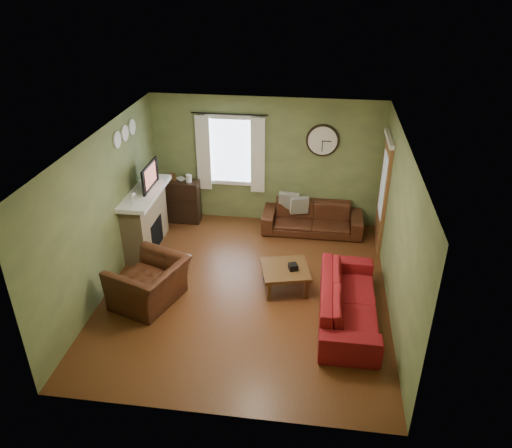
# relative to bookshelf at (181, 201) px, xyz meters

# --- Properties ---
(floor) EXTENTS (4.60, 5.20, 0.00)m
(floor) POSITION_rel_bookshelf_xyz_m (1.72, -2.28, -0.45)
(floor) COLOR #562E15
(floor) RESTS_ON ground
(ceiling) EXTENTS (4.60, 5.20, 0.00)m
(ceiling) POSITION_rel_bookshelf_xyz_m (1.72, -2.28, 2.15)
(ceiling) COLOR white
(ceiling) RESTS_ON ground
(wall_left) EXTENTS (0.00, 5.20, 2.60)m
(wall_left) POSITION_rel_bookshelf_xyz_m (-0.58, -2.28, 0.85)
(wall_left) COLOR olive
(wall_left) RESTS_ON ground
(wall_right) EXTENTS (0.00, 5.20, 2.60)m
(wall_right) POSITION_rel_bookshelf_xyz_m (4.02, -2.28, 0.85)
(wall_right) COLOR olive
(wall_right) RESTS_ON ground
(wall_back) EXTENTS (4.60, 0.00, 2.60)m
(wall_back) POSITION_rel_bookshelf_xyz_m (1.72, 0.32, 0.85)
(wall_back) COLOR olive
(wall_back) RESTS_ON ground
(wall_front) EXTENTS (4.60, 0.00, 2.60)m
(wall_front) POSITION_rel_bookshelf_xyz_m (1.72, -4.88, 0.85)
(wall_front) COLOR olive
(wall_front) RESTS_ON ground
(fireplace) EXTENTS (0.40, 1.40, 1.10)m
(fireplace) POSITION_rel_bookshelf_xyz_m (-0.38, -1.13, 0.10)
(fireplace) COLOR tan
(fireplace) RESTS_ON floor
(firebox) EXTENTS (0.04, 0.60, 0.55)m
(firebox) POSITION_rel_bookshelf_xyz_m (-0.19, -1.13, -0.15)
(firebox) COLOR black
(firebox) RESTS_ON fireplace
(mantel) EXTENTS (0.58, 1.60, 0.08)m
(mantel) POSITION_rel_bookshelf_xyz_m (-0.35, -1.13, 0.69)
(mantel) COLOR white
(mantel) RESTS_ON fireplace
(tv) EXTENTS (0.08, 0.60, 0.35)m
(tv) POSITION_rel_bookshelf_xyz_m (-0.33, -0.98, 0.90)
(tv) COLOR black
(tv) RESTS_ON mantel
(tv_screen) EXTENTS (0.02, 0.62, 0.36)m
(tv_screen) POSITION_rel_bookshelf_xyz_m (-0.25, -0.98, 0.96)
(tv_screen) COLOR #994C3F
(tv_screen) RESTS_ON mantel
(medallion_left) EXTENTS (0.28, 0.28, 0.03)m
(medallion_left) POSITION_rel_bookshelf_xyz_m (-0.56, -1.48, 1.80)
(medallion_left) COLOR white
(medallion_left) RESTS_ON wall_left
(medallion_mid) EXTENTS (0.28, 0.28, 0.03)m
(medallion_mid) POSITION_rel_bookshelf_xyz_m (-0.56, -1.13, 1.80)
(medallion_mid) COLOR white
(medallion_mid) RESTS_ON wall_left
(medallion_right) EXTENTS (0.28, 0.28, 0.03)m
(medallion_right) POSITION_rel_bookshelf_xyz_m (-0.56, -0.78, 1.80)
(medallion_right) COLOR white
(medallion_right) RESTS_ON wall_left
(window_pane) EXTENTS (1.00, 0.02, 1.30)m
(window_pane) POSITION_rel_bookshelf_xyz_m (1.02, 0.30, 1.05)
(window_pane) COLOR silver
(window_pane) RESTS_ON wall_back
(curtain_rod) EXTENTS (0.03, 0.03, 1.50)m
(curtain_rod) POSITION_rel_bookshelf_xyz_m (1.02, 0.20, 1.82)
(curtain_rod) COLOR black
(curtain_rod) RESTS_ON wall_back
(curtain_left) EXTENTS (0.28, 0.04, 1.55)m
(curtain_left) POSITION_rel_bookshelf_xyz_m (0.47, 0.20, 1.00)
(curtain_left) COLOR silver
(curtain_left) RESTS_ON wall_back
(curtain_right) EXTENTS (0.28, 0.04, 1.55)m
(curtain_right) POSITION_rel_bookshelf_xyz_m (1.57, 0.20, 1.00)
(curtain_right) COLOR silver
(curtain_right) RESTS_ON wall_back
(wall_clock) EXTENTS (0.64, 0.06, 0.64)m
(wall_clock) POSITION_rel_bookshelf_xyz_m (2.82, 0.27, 1.35)
(wall_clock) COLOR white
(wall_clock) RESTS_ON wall_back
(door) EXTENTS (0.05, 0.90, 2.10)m
(door) POSITION_rel_bookshelf_xyz_m (3.99, -0.43, 0.60)
(door) COLOR brown
(door) RESTS_ON floor
(bookshelf) EXTENTS (0.76, 0.32, 0.90)m
(bookshelf) POSITION_rel_bookshelf_xyz_m (0.00, 0.00, 0.00)
(bookshelf) COLOR black
(bookshelf) RESTS_ON floor
(book) EXTENTS (0.25, 0.25, 0.02)m
(book) POSITION_rel_bookshelf_xyz_m (-0.06, 0.06, 0.51)
(book) COLOR #503419
(book) RESTS_ON bookshelf
(sofa_brown) EXTENTS (1.98, 0.77, 0.58)m
(sofa_brown) POSITION_rel_bookshelf_xyz_m (2.71, -0.08, -0.16)
(sofa_brown) COLOR #3C1D10
(sofa_brown) RESTS_ON floor
(pillow_left) EXTENTS (0.37, 0.19, 0.35)m
(pillow_left) POSITION_rel_bookshelf_xyz_m (2.44, -0.06, 0.10)
(pillow_left) COLOR gray
(pillow_left) RESTS_ON sofa_brown
(pillow_right) EXTENTS (0.42, 0.17, 0.41)m
(pillow_right) POSITION_rel_bookshelf_xyz_m (2.23, 0.07, 0.10)
(pillow_right) COLOR gray
(pillow_right) RESTS_ON sofa_brown
(sofa_red) EXTENTS (0.86, 2.19, 0.64)m
(sofa_red) POSITION_rel_bookshelf_xyz_m (3.36, -2.78, -0.13)
(sofa_red) COLOR maroon
(sofa_red) RESTS_ON floor
(armchair) EXTENTS (1.29, 1.37, 0.72)m
(armchair) POSITION_rel_bookshelf_xyz_m (0.23, -2.79, -0.09)
(armchair) COLOR #3C1D10
(armchair) RESTS_ON floor
(coffee_table) EXTENTS (0.92, 0.92, 0.40)m
(coffee_table) POSITION_rel_bookshelf_xyz_m (2.34, -2.14, -0.25)
(coffee_table) COLOR #503419
(coffee_table) RESTS_ON floor
(tissue_box) EXTENTS (0.18, 0.18, 0.11)m
(tissue_box) POSITION_rel_bookshelf_xyz_m (2.47, -2.16, -0.05)
(tissue_box) COLOR black
(tissue_box) RESTS_ON coffee_table
(wine_glass_a) EXTENTS (0.07, 0.07, 0.20)m
(wine_glass_a) POSITION_rel_bookshelf_xyz_m (-0.33, -1.69, 0.83)
(wine_glass_a) COLOR white
(wine_glass_a) RESTS_ON mantel
(wine_glass_b) EXTENTS (0.06, 0.06, 0.18)m
(wine_glass_b) POSITION_rel_bookshelf_xyz_m (-0.33, -1.63, 0.82)
(wine_glass_b) COLOR white
(wine_glass_b) RESTS_ON mantel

